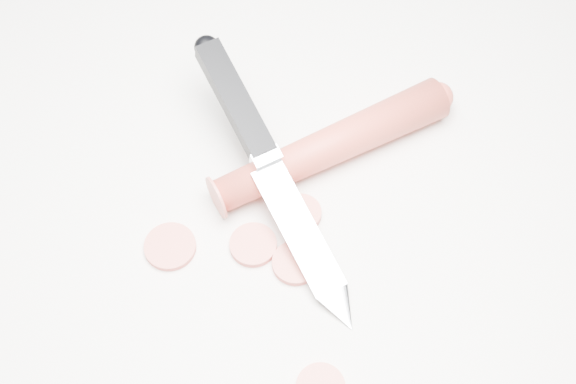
# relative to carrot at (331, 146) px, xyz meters

# --- Properties ---
(ground) EXTENTS (2.40, 2.40, 0.00)m
(ground) POSITION_rel_carrot_xyz_m (-0.01, -0.05, -0.02)
(ground) COLOR white
(ground) RESTS_ON ground
(carrot) EXTENTS (0.16, 0.16, 0.03)m
(carrot) POSITION_rel_carrot_xyz_m (0.00, 0.00, 0.00)
(carrot) COLOR #BE3729
(carrot) RESTS_ON ground
(carrot_slice_0) EXTENTS (0.03, 0.03, 0.01)m
(carrot_slice_0) POSITION_rel_carrot_xyz_m (-0.01, -0.06, -0.01)
(carrot_slice_0) COLOR #CF5B4C
(carrot_slice_0) RESTS_ON ground
(carrot_slice_1) EXTENTS (0.04, 0.04, 0.01)m
(carrot_slice_1) POSITION_rel_carrot_xyz_m (-0.09, -0.11, -0.01)
(carrot_slice_1) COLOR #CF5B4C
(carrot_slice_1) RESTS_ON ground
(carrot_slice_2) EXTENTS (0.04, 0.04, 0.01)m
(carrot_slice_2) POSITION_rel_carrot_xyz_m (-0.03, -0.09, -0.01)
(carrot_slice_2) COLOR #CF5B4C
(carrot_slice_2) RESTS_ON ground
(carrot_slice_3) EXTENTS (0.03, 0.03, 0.01)m
(carrot_slice_3) POSITION_rel_carrot_xyz_m (-0.00, -0.10, -0.01)
(carrot_slice_3) COLOR #CF5B4C
(carrot_slice_3) RESTS_ON ground
(kitchen_knife) EXTENTS (0.19, 0.19, 0.07)m
(kitchen_knife) POSITION_rel_carrot_xyz_m (-0.03, -0.05, 0.02)
(kitchen_knife) COLOR silver
(kitchen_knife) RESTS_ON ground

